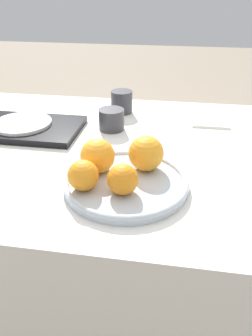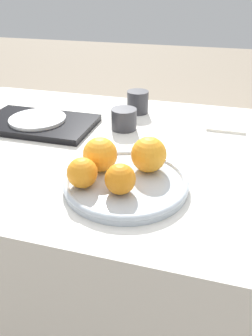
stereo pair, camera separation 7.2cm
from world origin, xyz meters
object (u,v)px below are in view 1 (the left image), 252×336
Objects in this scene: cup_0 at (112,119)px; orange_0 at (123,179)px; cup_2 at (122,102)px; orange_1 at (146,153)px; napkin at (210,121)px; orange_2 at (98,156)px; side_plate at (22,123)px; fruit_platter at (126,182)px; orange_3 at (81,175)px; serving_tray at (23,128)px.

orange_0 is at bearing -75.11° from cup_0.
orange_0 reaches higher than cup_2.
orange_1 reaches higher than cup_2.
cup_2 is (0.01, 0.16, 0.01)m from cup_0.
orange_2 is at bearing -125.81° from napkin.
orange_1 is at bearing -72.70° from cup_2.
cup_0 is (-0.14, 0.26, -0.03)m from orange_1.
orange_0 is 0.81× the size of orange_2.
orange_0 is at bearing -79.98° from cup_2.
side_plate is 2.34× the size of cup_2.
fruit_platter is 1.58× the size of side_plate.
cup_0 is (0.27, 0.06, 0.01)m from side_plate.
orange_0 is 0.11m from orange_2.
orange_3 is (-0.09, 0.00, 0.00)m from orange_0.
cup_2 is 0.31m from napkin.
side_plate is at bearing -168.56° from cup_0.
orange_3 reaches higher than cup_0.
orange_2 is 0.45m from cup_2.
orange_2 is 0.38m from side_plate.
orange_1 is 0.30m from cup_0.
orange_1 reaches higher than orange_2.
orange_3 is 0.37m from cup_0.
cup_2 is (-0.09, 0.48, 0.03)m from fruit_platter.
side_plate is 0.28m from cup_0.
cup_2 reaches higher than napkin.
cup_0 is (-0.03, 0.29, -0.02)m from orange_2.
orange_2 is 0.45× the size of side_plate.
fruit_platter is 3.59× the size of cup_0.
serving_tray reaches higher than napkin.
cup_0 is (-0.01, 0.37, -0.02)m from orange_3.
orange_1 is 0.46m from serving_tray.
side_plate is at bearing 131.83° from orange_3.
serving_tray is 0.35m from cup_2.
side_plate is 0.61m from napkin.
napkin is at bearing 65.91° from orange_0.
cup_0 is at bearing 106.84° from fruit_platter.
side_plate is at bearing 141.76° from orange_2.
napkin is at bearing 15.48° from serving_tray.
orange_3 is 0.56m from napkin.
orange_2 is 0.49m from napkin.
orange_1 is at bearing 58.29° from fruit_platter.
fruit_platter is 0.34m from cup_0.
fruit_platter is 3.70× the size of cup_2.
orange_2 is 0.29m from cup_0.
cup_2 is at bearing 170.78° from napkin.
fruit_platter is at bearing 90.88° from orange_0.
orange_2 is at bearing -87.42° from cup_2.
orange_1 reaches higher than cup_0.
cup_0 is 0.33m from napkin.
serving_tray is 3.01× the size of napkin.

